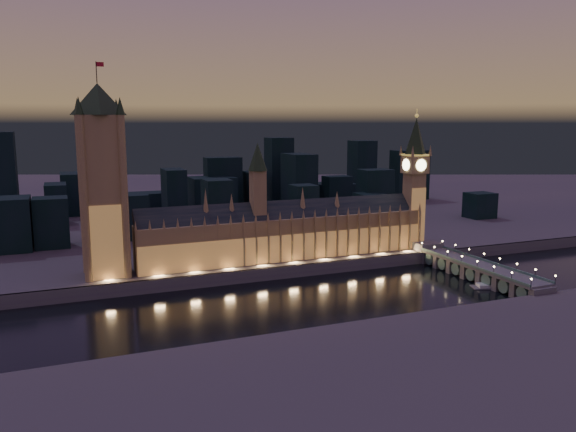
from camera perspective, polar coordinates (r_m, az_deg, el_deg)
name	(u,v)px	position (r m, az deg, el deg)	size (l,w,h in m)	color
ground_plane	(316,296)	(327.74, 2.82, -8.09)	(2000.00, 2000.00, 0.00)	black
north_bank	(163,190)	(819.61, -12.63, 2.56)	(2000.00, 960.00, 8.00)	#3B3C42
embankment_wall	(289,272)	(362.71, 0.10, -5.69)	(2000.00, 2.50, 8.00)	#494758
palace_of_westminster	(285,231)	(378.48, -0.29, -1.58)	(202.00, 23.71, 78.00)	olive
victoria_tower	(102,172)	(347.16, -18.39, 4.25)	(31.68, 31.68, 125.15)	olive
elizabeth_tower	(415,171)	(421.87, 12.76, 4.49)	(18.00, 18.00, 100.82)	olive
westminster_bridge	(473,269)	(381.27, 18.28, -5.12)	(18.56, 113.00, 15.90)	#494758
river_boat	(504,285)	(366.75, 21.11, -6.57)	(40.03, 22.43, 4.50)	#494758
city_backdrop	(245,191)	(563.19, -4.39, 2.57)	(473.08, 215.63, 82.65)	black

